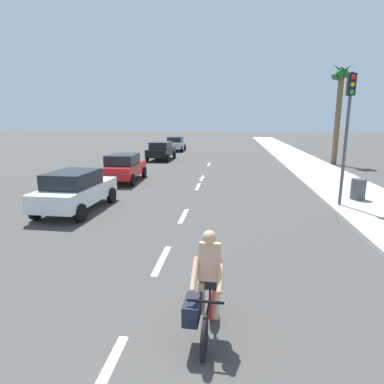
{
  "coord_description": "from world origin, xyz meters",
  "views": [
    {
      "loc": [
        1.67,
        -1.49,
        3.5
      ],
      "look_at": [
        0.41,
        9.26,
        1.1
      ],
      "focal_mm": 30.93,
      "sensor_mm": 36.0,
      "label": 1
    }
  ],
  "objects_px": {
    "palm_tree_far": "(340,91)",
    "parked_car_silver": "(176,143)",
    "cyclist": "(205,290)",
    "trash_bin_near": "(358,189)",
    "parked_car_white": "(75,190)",
    "parked_car_black": "(161,150)",
    "parked_car_red": "(124,167)",
    "traffic_signal": "(348,116)"
  },
  "relations": [
    {
      "from": "parked_car_white",
      "to": "traffic_signal",
      "type": "xyz_separation_m",
      "value": [
        10.3,
        1.6,
        2.77
      ]
    },
    {
      "from": "parked_car_white",
      "to": "palm_tree_far",
      "type": "bearing_deg",
      "value": 49.46
    },
    {
      "from": "parked_car_white",
      "to": "trash_bin_near",
      "type": "relative_size",
      "value": 4.67
    },
    {
      "from": "parked_car_black",
      "to": "parked_car_silver",
      "type": "bearing_deg",
      "value": 92.16
    },
    {
      "from": "parked_car_silver",
      "to": "trash_bin_near",
      "type": "height_order",
      "value": "parked_car_silver"
    },
    {
      "from": "parked_car_white",
      "to": "parked_car_silver",
      "type": "height_order",
      "value": "same"
    },
    {
      "from": "cyclist",
      "to": "traffic_signal",
      "type": "distance_m",
      "value": 10.24
    },
    {
      "from": "traffic_signal",
      "to": "parked_car_black",
      "type": "bearing_deg",
      "value": 125.09
    },
    {
      "from": "traffic_signal",
      "to": "trash_bin_near",
      "type": "distance_m",
      "value": 3.37
    },
    {
      "from": "cyclist",
      "to": "parked_car_silver",
      "type": "relative_size",
      "value": 0.44
    },
    {
      "from": "parked_car_silver",
      "to": "parked_car_red",
      "type": "bearing_deg",
      "value": -90.29
    },
    {
      "from": "parked_car_silver",
      "to": "palm_tree_far",
      "type": "height_order",
      "value": "palm_tree_far"
    },
    {
      "from": "palm_tree_far",
      "to": "traffic_signal",
      "type": "xyz_separation_m",
      "value": [
        -3.67,
        -13.52,
        -1.91
      ]
    },
    {
      "from": "parked_car_silver",
      "to": "trash_bin_near",
      "type": "xyz_separation_m",
      "value": [
        11.54,
        -22.05,
        -0.26
      ]
    },
    {
      "from": "parked_car_red",
      "to": "traffic_signal",
      "type": "bearing_deg",
      "value": -25.75
    },
    {
      "from": "parked_car_red",
      "to": "parked_car_black",
      "type": "bearing_deg",
      "value": 87.96
    },
    {
      "from": "cyclist",
      "to": "traffic_signal",
      "type": "height_order",
      "value": "traffic_signal"
    },
    {
      "from": "traffic_signal",
      "to": "parked_car_red",
      "type": "bearing_deg",
      "value": 156.2
    },
    {
      "from": "palm_tree_far",
      "to": "traffic_signal",
      "type": "height_order",
      "value": "palm_tree_far"
    },
    {
      "from": "trash_bin_near",
      "to": "parked_car_black",
      "type": "bearing_deg",
      "value": 129.76
    },
    {
      "from": "cyclist",
      "to": "palm_tree_far",
      "type": "xyz_separation_m",
      "value": [
        8.41,
        22.16,
        4.69
      ]
    },
    {
      "from": "cyclist",
      "to": "parked_car_red",
      "type": "bearing_deg",
      "value": -64.26
    },
    {
      "from": "cyclist",
      "to": "parked_car_silver",
      "type": "bearing_deg",
      "value": -77.17
    },
    {
      "from": "parked_car_silver",
      "to": "trash_bin_near",
      "type": "distance_m",
      "value": 24.89
    },
    {
      "from": "parked_car_silver",
      "to": "parked_car_black",
      "type": "bearing_deg",
      "value": -89.85
    },
    {
      "from": "cyclist",
      "to": "trash_bin_near",
      "type": "bearing_deg",
      "value": -118.27
    },
    {
      "from": "parked_car_red",
      "to": "parked_car_black",
      "type": "xyz_separation_m",
      "value": [
        0.02,
        10.2,
        0.0
      ]
    },
    {
      "from": "parked_car_white",
      "to": "traffic_signal",
      "type": "bearing_deg",
      "value": 11.05
    },
    {
      "from": "parked_car_silver",
      "to": "traffic_signal",
      "type": "xyz_separation_m",
      "value": [
        10.49,
        -23.1,
        2.77
      ]
    },
    {
      "from": "parked_car_red",
      "to": "trash_bin_near",
      "type": "distance_m",
      "value": 11.99
    },
    {
      "from": "traffic_signal",
      "to": "parked_car_silver",
      "type": "bearing_deg",
      "value": 114.44
    },
    {
      "from": "cyclist",
      "to": "parked_car_black",
      "type": "relative_size",
      "value": 0.43
    },
    {
      "from": "parked_car_red",
      "to": "palm_tree_far",
      "type": "height_order",
      "value": "palm_tree_far"
    },
    {
      "from": "cyclist",
      "to": "parked_car_red",
      "type": "height_order",
      "value": "cyclist"
    },
    {
      "from": "parked_car_red",
      "to": "palm_tree_far",
      "type": "relative_size",
      "value": 0.53
    },
    {
      "from": "palm_tree_far",
      "to": "parked_car_silver",
      "type": "bearing_deg",
      "value": 145.93
    },
    {
      "from": "parked_car_black",
      "to": "trash_bin_near",
      "type": "xyz_separation_m",
      "value": [
        11.43,
        -13.74,
        -0.26
      ]
    },
    {
      "from": "parked_car_white",
      "to": "trash_bin_near",
      "type": "height_order",
      "value": "parked_car_white"
    },
    {
      "from": "palm_tree_far",
      "to": "parked_car_black",
      "type": "bearing_deg",
      "value": 174.83
    },
    {
      "from": "parked_car_red",
      "to": "parked_car_silver",
      "type": "xyz_separation_m",
      "value": [
        -0.09,
        18.51,
        0.0
      ]
    },
    {
      "from": "parked_car_white",
      "to": "palm_tree_far",
      "type": "relative_size",
      "value": 0.54
    },
    {
      "from": "parked_car_red",
      "to": "parked_car_black",
      "type": "distance_m",
      "value": 10.2
    }
  ]
}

